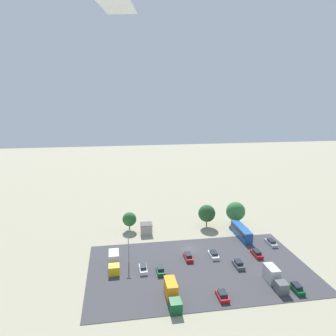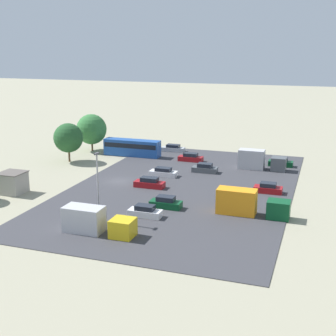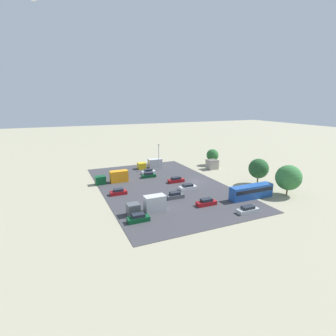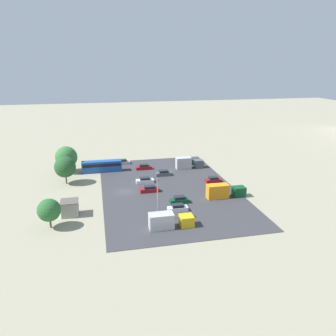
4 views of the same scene
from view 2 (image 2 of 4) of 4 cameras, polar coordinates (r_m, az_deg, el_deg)
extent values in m
plane|color=gray|center=(76.00, -5.98, -1.64)|extent=(400.00, 400.00, 0.00)
cube|color=#38383D|center=(72.24, 1.86, -2.40)|extent=(53.86, 32.87, 0.08)
cube|color=#9E998E|center=(73.05, -18.40, -1.75)|extent=(3.38, 3.36, 3.07)
cube|color=#59514C|center=(72.64, -18.50, -0.54)|extent=(3.62, 3.60, 0.12)
cube|color=#1E4C9E|center=(92.85, -4.39, 2.48)|extent=(2.46, 11.36, 3.22)
cube|color=black|center=(92.72, -4.40, 2.83)|extent=(2.50, 10.91, 0.90)
cube|color=#ADB2B7|center=(96.70, 0.63, 2.29)|extent=(1.82, 4.77, 0.83)
cube|color=#1E232D|center=(96.54, 0.63, 2.71)|extent=(1.53, 2.67, 0.61)
cube|color=#4C5156|center=(80.93, 4.51, -0.20)|extent=(1.91, 4.33, 0.90)
cube|color=#1E232D|center=(80.73, 4.52, 0.34)|extent=(1.60, 2.43, 0.66)
cube|color=silver|center=(60.13, -2.82, -5.52)|extent=(1.75, 4.30, 0.87)
cube|color=#1E232D|center=(59.87, -2.82, -4.84)|extent=(1.47, 2.41, 0.64)
cube|color=maroon|center=(88.53, 2.77, 1.13)|extent=(1.77, 4.64, 0.90)
cube|color=#1E232D|center=(88.35, 2.78, 1.63)|extent=(1.49, 2.60, 0.66)
cube|color=#0C4723|center=(63.20, -0.27, -4.45)|extent=(1.80, 4.27, 0.93)
cube|color=#1E232D|center=(62.94, -0.27, -3.75)|extent=(1.52, 2.39, 0.68)
cube|color=#0C4723|center=(87.19, 13.56, 0.53)|extent=(1.79, 4.34, 0.93)
cube|color=#1E232D|center=(87.00, 13.60, 1.05)|extent=(1.51, 2.43, 0.68)
cube|color=silver|center=(78.42, -0.57, -0.67)|extent=(1.89, 4.63, 0.83)
cube|color=#1E232D|center=(78.24, -0.57, -0.16)|extent=(1.59, 2.59, 0.61)
cube|color=maroon|center=(72.19, -2.27, -2.01)|extent=(1.78, 4.69, 0.91)
cube|color=#1E232D|center=(71.96, -2.28, -1.40)|extent=(1.50, 2.63, 0.67)
cube|color=maroon|center=(71.18, 12.09, -2.59)|extent=(1.93, 4.14, 0.87)
cube|color=#1E232D|center=(70.96, 12.13, -2.01)|extent=(1.62, 2.32, 0.64)
cube|color=gold|center=(53.98, -5.54, -7.28)|extent=(2.53, 2.63, 2.12)
cube|color=#B2B2B7|center=(55.94, -10.21, -6.15)|extent=(2.53, 4.67, 3.02)
cube|color=#0C4723|center=(60.84, 13.32, -4.95)|extent=(2.32, 2.84, 2.31)
cube|color=orange|center=(61.34, 8.36, -4.05)|extent=(2.32, 5.05, 3.30)
cube|color=#4C5156|center=(83.66, 13.33, 0.47)|extent=(2.38, 2.52, 2.39)
cube|color=#B2B2B7|center=(84.09, 10.14, 1.07)|extent=(2.38, 4.47, 3.41)
cylinder|color=brown|center=(90.13, -11.95, 1.55)|extent=(0.36, 0.36, 2.51)
sphere|color=#235128|center=(89.45, -12.06, 3.61)|extent=(5.51, 5.51, 5.51)
cylinder|color=brown|center=(98.77, -9.23, 2.72)|extent=(0.36, 0.36, 2.19)
sphere|color=#337038|center=(98.12, -9.31, 4.69)|extent=(6.25, 6.25, 6.25)
cylinder|color=gray|center=(58.13, -8.54, -2.47)|extent=(0.20, 0.20, 8.41)
cube|color=#4C4C51|center=(57.00, -8.70, 1.75)|extent=(0.90, 0.28, 0.20)
camera|label=1|loc=(71.73, 71.23, 21.49)|focal=35.00mm
camera|label=3|loc=(129.62, 22.57, 14.29)|focal=28.00mm
camera|label=4|loc=(39.13, -89.18, 13.52)|focal=35.00mm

